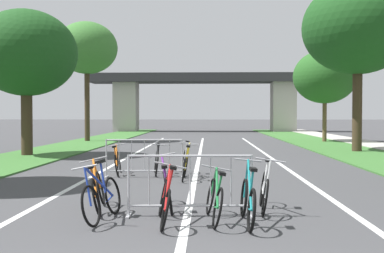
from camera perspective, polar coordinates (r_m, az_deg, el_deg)
name	(u,v)px	position (r m, az deg, el deg)	size (l,w,h in m)	color
grass_verge_left	(73,146)	(25.89, -14.25, -2.33)	(3.29, 52.76, 0.05)	#386B2D
grass_verge_right	(331,147)	(25.70, 16.60, -2.37)	(3.29, 52.76, 0.05)	#386B2D
sidewalk_path_right	(384,147)	(26.52, 22.29, -2.27)	(2.14, 52.76, 0.08)	#ADA89E
lane_stripe_center	(199,158)	(18.57, 0.85, -3.84)	(0.14, 30.52, 0.01)	silver
lane_stripe_right_lane	(272,158)	(18.74, 9.67, -3.82)	(0.14, 30.52, 0.01)	silver
lane_stripe_left_lane	(127,158)	(18.84, -7.93, -3.78)	(0.14, 30.52, 0.01)	silver
overpass_bridge	(204,90)	(46.89, 1.50, 4.43)	(22.98, 3.84, 5.75)	#2D2D30
tree_left_oak_mid	(26,54)	(20.72, -19.53, 8.37)	(4.18, 4.18, 6.05)	#3D2D1E
tree_left_pine_far	(87,48)	(30.61, -12.68, 9.26)	(3.85, 3.85, 7.56)	#3D2D1E
tree_right_oak_near	(358,28)	(23.01, 19.54, 11.25)	(5.02, 5.02, 7.82)	#3D2D1E
tree_right_cypress_far	(325,77)	(30.18, 15.86, 5.84)	(3.89, 3.89, 5.71)	brown
crowd_barrier_nearest	(190,186)	(8.00, -0.24, -7.26)	(2.16, 0.51, 1.05)	#ADADB2
crowd_barrier_second	(144,159)	(12.95, -5.82, -3.90)	(2.17, 0.55, 1.05)	#ADADB2
bicycle_orange_0	(98,190)	(8.66, -11.40, -7.60)	(0.68, 1.70, 0.95)	black
bicycle_black_1	(157,162)	(13.51, -4.33, -4.29)	(0.56, 1.65, 0.93)	black
bicycle_blue_2	(102,198)	(7.86, -10.89, -8.50)	(0.60, 1.62, 0.97)	black
bicycle_purple_3	(167,189)	(8.61, -3.02, -7.61)	(0.59, 1.69, 1.00)	black
bicycle_green_4	(214,199)	(7.66, 2.75, -8.81)	(0.53, 1.69, 0.87)	black
bicycle_silver_5	(185,162)	(13.34, -0.88, -4.32)	(0.57, 1.70, 0.97)	black
bicycle_teal_6	(248,201)	(7.51, 6.80, -8.97)	(0.46, 1.72, 1.00)	black
bicycle_red_7	(165,201)	(7.51, -3.32, -8.99)	(0.55, 1.69, 0.95)	black
bicycle_white_8	(264,190)	(8.55, 8.79, -7.65)	(0.51, 1.64, 1.01)	black
bicycle_yellow_9	(186,165)	(12.50, -0.78, -4.74)	(0.52, 1.73, 0.99)	black
bicycle_orange_10	(117,162)	(13.67, -9.06, -4.29)	(0.59, 1.71, 0.87)	black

